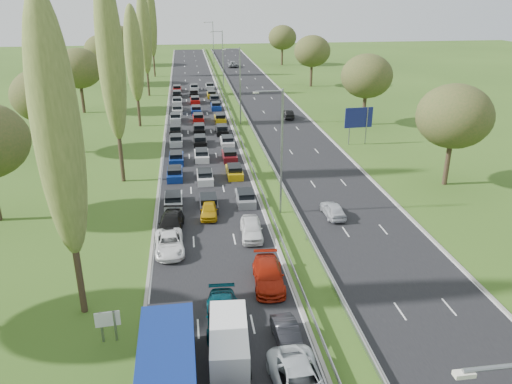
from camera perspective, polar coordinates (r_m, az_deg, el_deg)
ground at (r=83.30m, az=-1.92°, el=8.10°), size 260.00×260.00×0.00m
near_carriageway at (r=85.31m, az=-6.67°, el=8.30°), size 10.50×215.00×0.04m
far_carriageway at (r=86.64m, az=2.39°, el=8.64°), size 10.50×215.00×0.04m
central_reservation at (r=85.58m, az=-2.11°, el=8.86°), size 2.36×215.00×0.32m
lamp_columns at (r=80.10m, az=-1.82°, el=11.93°), size 0.18×140.18×12.00m
poplar_row at (r=69.41m, az=-14.66°, el=15.03°), size 2.80×127.80×22.44m
woodland_left at (r=66.71m, az=-23.85°, el=9.52°), size 8.00×166.00×11.10m
woodland_right at (r=73.72m, az=14.76°, el=11.69°), size 8.00×153.00×11.10m
traffic_queue_fill at (r=80.23m, az=-6.59°, el=7.75°), size 9.06×68.81×0.80m
near_car_2 at (r=41.81m, az=-9.87°, el=-5.80°), size 2.57×5.14×1.40m
near_car_3 at (r=45.07m, az=-9.69°, el=-3.58°), size 2.54×5.33×1.50m
near_car_7 at (r=32.91m, az=-3.82°, el=-13.79°), size 2.36×5.28×1.50m
near_car_8 at (r=47.63m, az=-5.38°, el=-2.00°), size 1.92×4.07×1.35m
near_car_9 at (r=31.34m, az=3.62°, el=-16.10°), size 1.59×4.04×1.31m
near_car_10 at (r=28.14m, az=5.05°, el=-21.05°), size 2.89×5.87×1.60m
near_car_11 at (r=36.80m, az=1.43°, el=-9.46°), size 2.51×5.43×1.54m
near_car_12 at (r=43.50m, az=-0.53°, el=-4.18°), size 2.09×4.66×1.56m
far_car_0 at (r=47.94m, az=8.78°, el=-1.99°), size 1.77×4.11×1.38m
far_car_1 at (r=85.22m, az=3.63°, el=8.89°), size 1.52×4.28×1.41m
far_car_2 at (r=145.52m, az=-2.69°, el=14.41°), size 2.81×5.80×1.59m
blue_lorry at (r=27.24m, az=-9.92°, el=-19.35°), size 2.73×9.83×4.15m
white_van_rear at (r=30.28m, az=-3.16°, el=-16.56°), size 2.16×5.50×2.21m
info_sign at (r=32.45m, az=-16.57°, el=-14.08°), size 1.50×0.22×2.10m
direction_sign at (r=70.82m, az=11.65°, el=8.14°), size 4.00×0.36×5.20m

